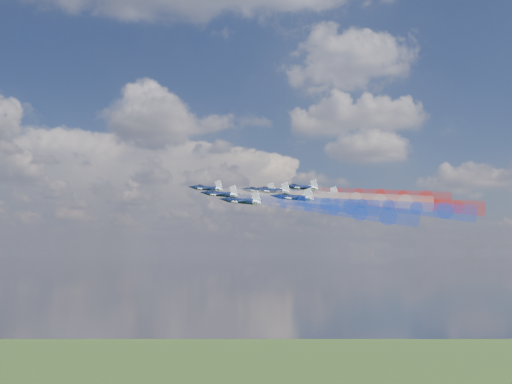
# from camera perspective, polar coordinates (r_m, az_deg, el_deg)

# --- Properties ---
(jet_lead) EXTENTS (15.33, 14.51, 6.27)m
(jet_lead) POSITION_cam_1_polar(r_m,az_deg,el_deg) (159.52, -5.06, 0.38)
(jet_lead) COLOR black
(trail_lead) EXTENTS (34.29, 20.74, 9.28)m
(trail_lead) POSITION_cam_1_polar(r_m,az_deg,el_deg) (147.49, 2.49, -0.28)
(trail_lead) COLOR silver
(jet_inner_left) EXTENTS (15.33, 14.51, 6.27)m
(jet_inner_left) POSITION_cam_1_polar(r_m,az_deg,el_deg) (145.45, -3.68, -0.21)
(jet_inner_left) COLOR black
(trail_inner_left) EXTENTS (34.29, 20.74, 9.28)m
(trail_inner_left) POSITION_cam_1_polar(r_m,az_deg,el_deg) (134.09, 4.77, -0.99)
(trail_inner_left) COLOR blue
(jet_inner_right) EXTENTS (15.33, 14.51, 6.27)m
(jet_inner_right) POSITION_cam_1_polar(r_m,az_deg,el_deg) (160.47, 0.28, 0.15)
(jet_inner_right) COLOR black
(trail_inner_right) EXTENTS (34.29, 20.74, 9.28)m
(trail_inner_right) POSITION_cam_1_polar(r_m,az_deg,el_deg) (150.44, 8.13, -0.51)
(trail_inner_right) COLOR red
(jet_outer_left) EXTENTS (15.33, 14.51, 6.27)m
(jet_outer_left) POSITION_cam_1_polar(r_m,az_deg,el_deg) (133.89, -1.53, -0.91)
(jet_outer_left) COLOR black
(trail_outer_left) EXTENTS (34.29, 20.74, 9.28)m
(trail_outer_left) POSITION_cam_1_polar(r_m,az_deg,el_deg) (123.50, 7.88, -1.82)
(trail_outer_left) COLOR blue
(jet_center_third) EXTENTS (15.33, 14.51, 6.27)m
(jet_center_third) POSITION_cam_1_polar(r_m,az_deg,el_deg) (149.20, 1.59, 0.14)
(jet_center_third) COLOR black
(trail_center_third) EXTENTS (34.29, 20.74, 9.28)m
(trail_center_third) POSITION_cam_1_polar(r_m,az_deg,el_deg) (139.79, 10.15, -0.58)
(trail_center_third) COLOR silver
(jet_outer_right) EXTENTS (15.33, 14.51, 6.27)m
(jet_outer_right) POSITION_cam_1_polar(r_m,az_deg,el_deg) (163.06, 4.60, 0.48)
(jet_outer_right) COLOR black
(trail_outer_right) EXTENTS (34.29, 20.74, 9.28)m
(trail_outer_right) POSITION_cam_1_polar(r_m,az_deg,el_deg) (154.67, 12.54, -0.16)
(trail_outer_right) COLOR red
(jet_rear_left) EXTENTS (15.33, 14.51, 6.27)m
(jet_rear_left) POSITION_cam_1_polar(r_m,az_deg,el_deg) (136.16, 3.79, -0.55)
(jet_rear_left) COLOR black
(trail_rear_left) EXTENTS (34.29, 20.74, 9.28)m
(trail_rear_left) POSITION_cam_1_polar(r_m,az_deg,el_deg) (127.79, 13.35, -1.39)
(trail_rear_left) COLOR blue
(jet_rear_right) EXTENTS (15.33, 14.51, 6.27)m
(jet_rear_right) POSITION_cam_1_polar(r_m,az_deg,el_deg) (153.03, 6.52, -0.29)
(jet_rear_right) COLOR black
(trail_rear_right) EXTENTS (34.29, 20.74, 9.28)m
(trail_rear_right) POSITION_cam_1_polar(r_m,az_deg,el_deg) (145.53, 15.09, -1.01)
(trail_rear_right) COLOR red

